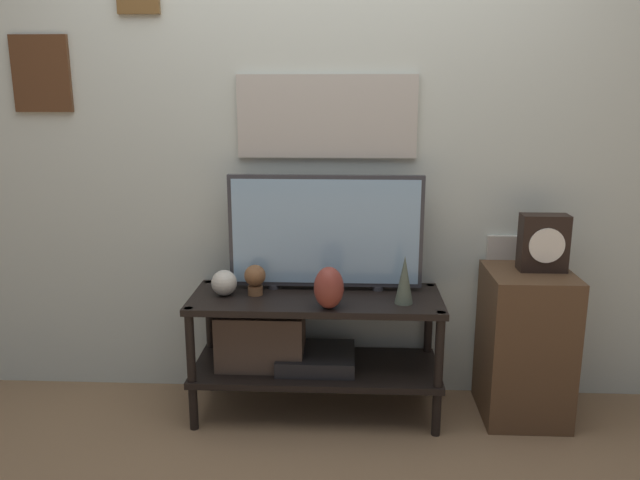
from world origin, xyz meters
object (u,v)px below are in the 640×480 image
object	(u,v)px
vase_round_glass	(224,283)
mantel_clock	(543,243)
vase_slim_bronze	(404,280)
vase_urn_stoneware	(329,288)
television	(325,232)
decorative_bust	(255,278)

from	to	relation	value
vase_round_glass	mantel_clock	world-z (taller)	mantel_clock
vase_slim_bronze	vase_urn_stoneware	world-z (taller)	vase_slim_bronze
vase_slim_bronze	mantel_clock	size ratio (longest dim) A/B	0.84
television	vase_slim_bronze	world-z (taller)	television
mantel_clock	vase_urn_stoneware	bearing A→B (deg)	-167.89
vase_urn_stoneware	television	bearing A→B (deg)	95.53
vase_urn_stoneware	vase_slim_bronze	bearing A→B (deg)	13.64
television	mantel_clock	distance (m)	0.98
television	mantel_clock	size ratio (longest dim) A/B	3.49
television	decorative_bust	distance (m)	0.39
vase_round_glass	vase_slim_bronze	xyz separation A→B (m)	(0.81, -0.07, 0.05)
television	vase_slim_bronze	bearing A→B (deg)	-26.70
decorative_bust	mantel_clock	distance (m)	1.31
vase_slim_bronze	vase_urn_stoneware	bearing A→B (deg)	-166.36
vase_round_glass	vase_urn_stoneware	bearing A→B (deg)	-17.52
mantel_clock	television	bearing A→B (deg)	176.91
vase_round_glass	vase_urn_stoneware	world-z (taller)	vase_urn_stoneware
vase_slim_bronze	vase_urn_stoneware	distance (m)	0.34
vase_slim_bronze	mantel_clock	distance (m)	0.65
television	mantel_clock	bearing A→B (deg)	-3.09
television	mantel_clock	xyz separation A→B (m)	(0.98, -0.05, -0.03)
vase_round_glass	mantel_clock	bearing A→B (deg)	2.06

